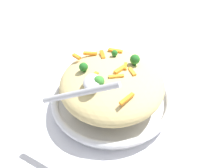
{
  "coord_description": "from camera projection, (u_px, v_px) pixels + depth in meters",
  "views": [
    {
      "loc": [
        -0.42,
        -0.0,
        0.44
      ],
      "look_at": [
        0.0,
        0.0,
        0.07
      ],
      "focal_mm": 34.35,
      "sensor_mm": 36.0,
      "label": 1
    }
  ],
  "objects": [
    {
      "name": "broccoli_floret_2",
      "position": [
        99.0,
        81.0,
        0.47
      ],
      "size": [
        0.03,
        0.03,
        0.03
      ],
      "color": "#377928",
      "rests_on": "pasta_mound"
    },
    {
      "name": "carrot_piece_0",
      "position": [
        115.0,
        50.0,
        0.6
      ],
      "size": [
        0.02,
        0.04,
        0.01
      ],
      "primitive_type": "cube",
      "rotation": [
        0.0,
        0.0,
        1.28
      ],
      "color": "orange",
      "rests_on": "pasta_mound"
    },
    {
      "name": "carrot_piece_1",
      "position": [
        116.0,
        76.0,
        0.5
      ],
      "size": [
        0.01,
        0.04,
        0.01
      ],
      "primitive_type": "cube",
      "rotation": [
        0.0,
        0.0,
        1.72
      ],
      "color": "orange",
      "rests_on": "pasta_mound"
    },
    {
      "name": "broccoli_floret_0",
      "position": [
        114.0,
        53.0,
        0.57
      ],
      "size": [
        0.02,
        0.02,
        0.02
      ],
      "color": "#205B1C",
      "rests_on": "pasta_mound"
    },
    {
      "name": "carrot_piece_7",
      "position": [
        132.0,
        72.0,
        0.52
      ],
      "size": [
        0.03,
        0.02,
        0.01
      ],
      "primitive_type": "cube",
      "rotation": [
        0.0,
        0.0,
        3.53
      ],
      "color": "orange",
      "rests_on": "pasta_mound"
    },
    {
      "name": "broccoli_floret_1",
      "position": [
        135.0,
        60.0,
        0.53
      ],
      "size": [
        0.03,
        0.03,
        0.03
      ],
      "color": "#205B1C",
      "rests_on": "pasta_mound"
    },
    {
      "name": "serving_spoon",
      "position": [
        87.0,
        86.0,
        0.44
      ],
      "size": [
        0.13,
        0.16,
        0.09
      ],
      "color": "#B7B7BC",
      "rests_on": "pasta_mound"
    },
    {
      "name": "carrot_piece_5",
      "position": [
        127.0,
        99.0,
        0.45
      ],
      "size": [
        0.04,
        0.03,
        0.01
      ],
      "primitive_type": "cube",
      "rotation": [
        0.0,
        0.0,
        5.52
      ],
      "color": "orange",
      "rests_on": "pasta_mound"
    },
    {
      "name": "carrot_piece_4",
      "position": [
        90.0,
        53.0,
        0.58
      ],
      "size": [
        0.01,
        0.04,
        0.01
      ],
      "primitive_type": "cube",
      "rotation": [
        0.0,
        0.0,
        4.64
      ],
      "color": "orange",
      "rests_on": "pasta_mound"
    },
    {
      "name": "carrot_piece_6",
      "position": [
        102.0,
        55.0,
        0.58
      ],
      "size": [
        0.04,
        0.02,
        0.01
      ],
      "primitive_type": "cube",
      "rotation": [
        0.0,
        0.0,
        0.21
      ],
      "color": "orange",
      "rests_on": "pasta_mound"
    },
    {
      "name": "serving_bowl",
      "position": [
        112.0,
        98.0,
        0.59
      ],
      "size": [
        0.33,
        0.33,
        0.04
      ],
      "color": "silver",
      "rests_on": "ground_plane"
    },
    {
      "name": "carrot_piece_8",
      "position": [
        92.0,
        77.0,
        0.5
      ],
      "size": [
        0.04,
        0.03,
        0.01
      ],
      "primitive_type": "cube",
      "rotation": [
        0.0,
        0.0,
        5.7
      ],
      "color": "orange",
      "rests_on": "pasta_mound"
    },
    {
      "name": "pasta_mound",
      "position": [
        112.0,
        82.0,
        0.55
      ],
      "size": [
        0.28,
        0.27,
        0.09
      ],
      "primitive_type": "ellipsoid",
      "color": "#D1BA7A",
      "rests_on": "serving_bowl"
    },
    {
      "name": "carrot_piece_9",
      "position": [
        125.0,
        66.0,
        0.53
      ],
      "size": [
        0.03,
        0.01,
        0.01
      ],
      "primitive_type": "cube",
      "rotation": [
        0.0,
        0.0,
        6.16
      ],
      "color": "orange",
      "rests_on": "pasta_mound"
    },
    {
      "name": "carrot_piece_3",
      "position": [
        120.0,
        70.0,
        0.52
      ],
      "size": [
        0.03,
        0.03,
        0.01
      ],
      "primitive_type": "cube",
      "rotation": [
        0.0,
        0.0,
        2.38
      ],
      "color": "orange",
      "rests_on": "pasta_mound"
    },
    {
      "name": "ground_plane",
      "position": [
        112.0,
        104.0,
        0.6
      ],
      "size": [
        2.4,
        2.4,
        0.0
      ],
      "primitive_type": "plane",
      "color": "silver"
    },
    {
      "name": "carrot_piece_2",
      "position": [
        76.0,
        57.0,
        0.57
      ],
      "size": [
        0.02,
        0.03,
        0.01
      ],
      "primitive_type": "cube",
      "rotation": [
        0.0,
        0.0,
        3.98
      ],
      "color": "orange",
      "rests_on": "pasta_mound"
    },
    {
      "name": "broccoli_floret_3",
      "position": [
        83.0,
        68.0,
        0.52
      ],
      "size": [
        0.02,
        0.02,
        0.03
      ],
      "color": "#205B1C",
      "rests_on": "pasta_mound"
    }
  ]
}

